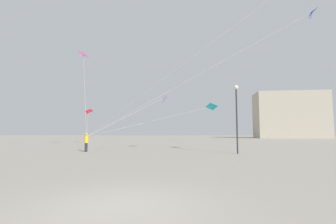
% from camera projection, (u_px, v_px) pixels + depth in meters
% --- Properties ---
extents(ground_plane, '(300.00, 300.00, 0.00)m').
position_uv_depth(ground_plane, '(122.00, 207.00, 5.39)').
color(ground_plane, '#9E9689').
extents(person_in_yellow, '(0.36, 0.36, 1.67)m').
position_uv_depth(person_in_yellow, '(86.00, 141.00, 21.05)').
color(person_in_yellow, '#2D2D33').
rests_on(person_in_yellow, ground_plane).
extents(kite_violet_delta, '(7.19, 4.18, 4.37)m').
position_uv_depth(kite_violet_delta, '(165.00, 97.00, 24.51)').
color(kite_violet_delta, purple).
extents(kite_crimson_delta, '(7.25, 17.43, 4.18)m').
position_uv_depth(kite_crimson_delta, '(89.00, 112.00, 38.05)').
color(kite_crimson_delta, red).
extents(kite_cobalt_diamond, '(19.45, 2.03, 10.56)m').
position_uv_depth(kite_cobalt_diamond, '(307.00, 15.00, 19.48)').
color(kite_cobalt_diamond, blue).
extents(kite_cyan_delta, '(14.09, 18.31, 4.97)m').
position_uv_depth(kite_cyan_delta, '(210.00, 107.00, 37.80)').
color(kite_cyan_delta, '#1EB2C6').
extents(kite_magenta_delta, '(3.97, 7.77, 10.24)m').
position_uv_depth(kite_magenta_delta, '(84.00, 55.00, 28.88)').
color(kite_magenta_delta, '#D12899').
extents(building_left_hall, '(20.97, 10.21, 14.12)m').
position_uv_depth(building_left_hall, '(290.00, 115.00, 74.16)').
color(building_left_hall, '#B2A893').
rests_on(building_left_hall, ground_plane).
extents(lamppost_east, '(0.36, 0.36, 5.51)m').
position_uv_depth(lamppost_east, '(237.00, 108.00, 19.30)').
color(lamppost_east, '#2D2D30').
rests_on(lamppost_east, ground_plane).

